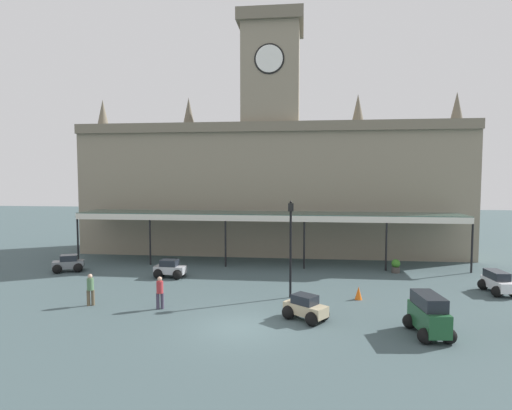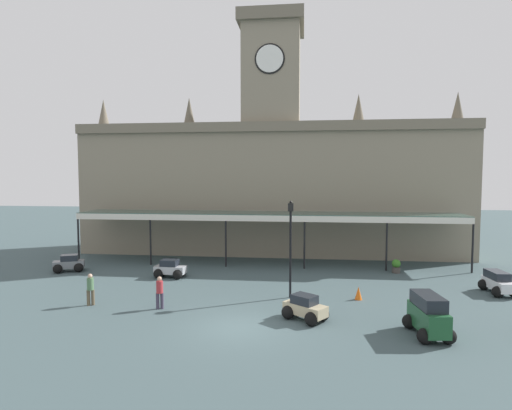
{
  "view_description": "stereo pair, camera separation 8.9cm",
  "coord_description": "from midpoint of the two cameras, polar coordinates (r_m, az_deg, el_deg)",
  "views": [
    {
      "loc": [
        2.78,
        -17.91,
        6.75
      ],
      "look_at": [
        0.0,
        6.72,
        5.04
      ],
      "focal_mm": 29.06,
      "sensor_mm": 36.0,
      "label": 1
    },
    {
      "loc": [
        2.87,
        -17.9,
        6.75
      ],
      "look_at": [
        0.0,
        6.72,
        5.04
      ],
      "focal_mm": 29.06,
      "sensor_mm": 36.0,
      "label": 2
    }
  ],
  "objects": [
    {
      "name": "ground_plane",
      "position": [
        19.34,
        -2.46,
        -16.48
      ],
      "size": [
        140.0,
        140.0,
        0.0
      ],
      "primitive_type": "plane",
      "color": "#3E5053"
    },
    {
      "name": "station_building",
      "position": [
        36.76,
        2.04,
        3.75
      ],
      "size": [
        33.06,
        5.99,
        20.43
      ],
      "color": "gray",
      "rests_on": "ground"
    },
    {
      "name": "entrance_canopy",
      "position": [
        31.7,
        1.3,
        -1.37
      ],
      "size": [
        29.33,
        3.26,
        3.96
      ],
      "color": "#38564C",
      "rests_on": "ground"
    },
    {
      "name": "car_white_estate",
      "position": [
        28.05,
        30.25,
        -9.33
      ],
      "size": [
        1.66,
        2.31,
        1.27
      ],
      "color": "silver",
      "rests_on": "ground"
    },
    {
      "name": "car_grey_sedan",
      "position": [
        32.56,
        -24.48,
        -7.47
      ],
      "size": [
        2.23,
        2.0,
        1.19
      ],
      "color": "slate",
      "rests_on": "ground"
    },
    {
      "name": "car_silver_sedan",
      "position": [
        28.62,
        -11.84,
        -8.74
      ],
      "size": [
        2.1,
        1.6,
        1.19
      ],
      "color": "#B2B5BA",
      "rests_on": "ground"
    },
    {
      "name": "car_beige_sedan",
      "position": [
        20.21,
        6.69,
        -14.07
      ],
      "size": [
        2.25,
        2.15,
        1.19
      ],
      "color": "tan",
      "rests_on": "ground"
    },
    {
      "name": "car_green_van",
      "position": [
        19.55,
        22.54,
        -14.04
      ],
      "size": [
        1.77,
        2.49,
        1.77
      ],
      "color": "#1E512D",
      "rests_on": "ground"
    },
    {
      "name": "pedestrian_beside_cars",
      "position": [
        23.71,
        -21.94,
        -10.6
      ],
      "size": [
        0.36,
        0.34,
        1.67
      ],
      "color": "brown",
      "rests_on": "ground"
    },
    {
      "name": "pedestrian_crossing_forecourt",
      "position": [
        22.06,
        -13.21,
        -11.5
      ],
      "size": [
        0.38,
        0.34,
        1.67
      ],
      "color": "#3F384C",
      "rests_on": "ground"
    },
    {
      "name": "victorian_lamppost",
      "position": [
        23.02,
        4.68,
        -4.61
      ],
      "size": [
        0.3,
        0.3,
        5.41
      ],
      "color": "black",
      "rests_on": "ground"
    },
    {
      "name": "traffic_cone",
      "position": [
        23.89,
        13.83,
        -11.69
      ],
      "size": [
        0.4,
        0.4,
        0.71
      ],
      "primitive_type": "cone",
      "color": "orange",
      "rests_on": "ground"
    },
    {
      "name": "planter_forecourt_centre",
      "position": [
        30.9,
        18.61,
        -7.94
      ],
      "size": [
        0.6,
        0.6,
        0.96
      ],
      "color": "#47423D",
      "rests_on": "ground"
    }
  ]
}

